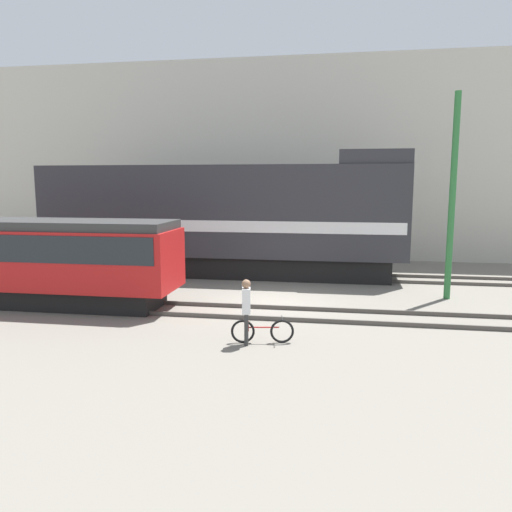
# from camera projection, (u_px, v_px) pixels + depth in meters

# --- Properties ---
(ground_plane) EXTENTS (120.00, 120.00, 0.00)m
(ground_plane) POSITION_uv_depth(u_px,v_px,m) (274.00, 302.00, 18.15)
(ground_plane) COLOR slate
(track_near) EXTENTS (60.00, 1.50, 0.14)m
(track_near) POSITION_uv_depth(u_px,v_px,m) (268.00, 312.00, 16.48)
(track_near) COLOR #47423D
(track_near) RESTS_ON ground
(track_far) EXTENTS (60.00, 1.51, 0.14)m
(track_far) POSITION_uv_depth(u_px,v_px,m) (288.00, 275.00, 23.07)
(track_far) COLOR #47423D
(track_far) RESTS_ON ground
(building_backdrop) EXTENTS (45.23, 6.00, 11.19)m
(building_backdrop) POSITION_uv_depth(u_px,v_px,m) (303.00, 162.00, 30.77)
(building_backdrop) COLOR beige
(building_backdrop) RESTS_ON ground
(freight_locomotive) EXTENTS (16.78, 3.04, 5.69)m
(freight_locomotive) POSITION_uv_depth(u_px,v_px,m) (223.00, 218.00, 23.19)
(freight_locomotive) COLOR black
(freight_locomotive) RESTS_ON ground
(streetcar) EXTENTS (10.45, 2.54, 3.04)m
(streetcar) POSITION_uv_depth(u_px,v_px,m) (32.00, 257.00, 17.60)
(streetcar) COLOR black
(streetcar) RESTS_ON ground
(bicycle) EXTENTS (1.70, 0.49, 0.71)m
(bicycle) POSITION_uv_depth(u_px,v_px,m) (262.00, 331.00, 13.53)
(bicycle) COLOR black
(bicycle) RESTS_ON ground
(person) EXTENTS (0.28, 0.39, 1.79)m
(person) POSITION_uv_depth(u_px,v_px,m) (246.00, 305.00, 13.27)
(person) COLOR #333333
(person) RESTS_ON ground
(utility_pole_left) EXTENTS (0.23, 0.23, 7.54)m
(utility_pole_left) POSITION_uv_depth(u_px,v_px,m) (452.00, 198.00, 18.20)
(utility_pole_left) COLOR #2D7238
(utility_pole_left) RESTS_ON ground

